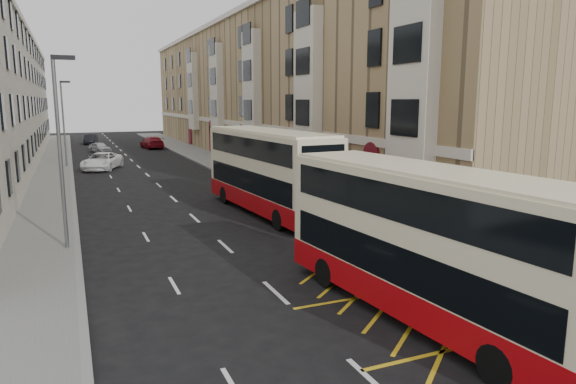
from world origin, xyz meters
name	(u,v)px	position (x,y,z in m)	size (l,w,h in m)	color
ground	(331,344)	(0.00, 0.00, 0.00)	(200.00, 200.00, 0.00)	black
pavement_right	(250,175)	(8.00, 30.00, 0.07)	(4.00, 120.00, 0.15)	slate
pavement_left	(51,187)	(-7.50, 30.00, 0.07)	(3.00, 120.00, 0.15)	slate
kerb_right	(227,176)	(6.00, 30.00, 0.07)	(0.25, 120.00, 0.15)	gray
kerb_left	(73,185)	(-6.00, 30.00, 0.07)	(0.25, 120.00, 0.15)	gray
road_markings	(132,161)	(0.00, 45.00, 0.01)	(10.00, 110.00, 0.01)	silver
terrace_right	(262,90)	(14.88, 45.38, 7.52)	(10.75, 79.00, 15.25)	tan
bus_shelter	(575,237)	(8.34, -0.39, 2.14)	(1.65, 4.25, 2.70)	black
guard_railing	(401,236)	(6.25, 5.75, 0.86)	(0.06, 6.56, 1.01)	#AE0407
street_lamp_near	(60,142)	(-6.35, 12.00, 4.64)	(0.93, 0.18, 8.00)	slate
street_lamp_far	(64,119)	(-6.35, 42.00, 4.64)	(0.93, 0.18, 8.00)	slate
double_decker_front	(427,244)	(3.27, 0.39, 2.27)	(3.55, 11.37, 4.46)	#F2E6BC
double_decker_rear	(268,171)	(4.18, 15.55, 2.40)	(3.60, 12.01, 4.72)	#F2E6BC
pedestrian_near	(476,256)	(6.79, 2.09, 1.01)	(0.63, 0.41, 1.72)	black
pedestrian_mid	(525,261)	(7.91, 1.00, 1.00)	(0.83, 0.64, 1.70)	black
pedestrian_far	(414,235)	(6.35, 5.06, 1.05)	(1.05, 0.44, 1.79)	black
white_van	(102,161)	(-3.34, 39.19, 0.78)	(2.60, 5.63, 1.57)	white
car_silver	(100,147)	(-2.64, 55.82, 0.65)	(1.53, 3.80, 1.29)	#B8BAC0
car_dark	(91,139)	(-3.09, 69.82, 0.73)	(1.55, 4.43, 1.46)	black
car_red	(152,142)	(4.18, 59.19, 0.79)	(2.23, 5.47, 1.59)	maroon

